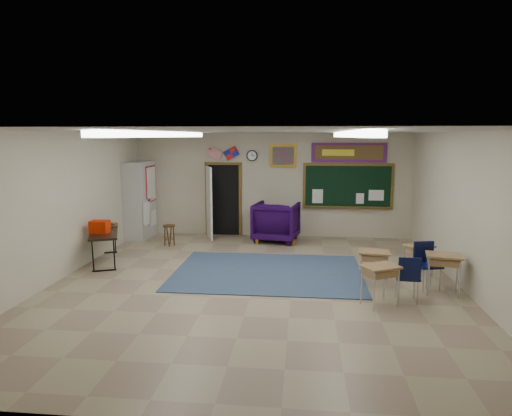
# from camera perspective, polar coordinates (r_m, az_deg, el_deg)

# --- Properties ---
(floor) EXTENTS (9.00, 9.00, 0.00)m
(floor) POSITION_cam_1_polar(r_m,az_deg,el_deg) (9.19, -0.17, -9.48)
(floor) COLOR gray
(floor) RESTS_ON ground
(back_wall) EXTENTS (8.00, 0.04, 3.00)m
(back_wall) POSITION_cam_1_polar(r_m,az_deg,el_deg) (13.28, 1.89, 2.88)
(back_wall) COLOR #B9B096
(back_wall) RESTS_ON floor
(front_wall) EXTENTS (8.00, 0.04, 3.00)m
(front_wall) POSITION_cam_1_polar(r_m,az_deg,el_deg) (4.50, -6.36, -9.37)
(front_wall) COLOR #B9B096
(front_wall) RESTS_ON floor
(left_wall) EXTENTS (0.04, 9.00, 3.00)m
(left_wall) POSITION_cam_1_polar(r_m,az_deg,el_deg) (10.07, -23.44, 0.18)
(left_wall) COLOR #B9B096
(left_wall) RESTS_ON floor
(right_wall) EXTENTS (0.04, 9.00, 3.00)m
(right_wall) POSITION_cam_1_polar(r_m,az_deg,el_deg) (9.31, 25.12, -0.60)
(right_wall) COLOR #B9B096
(right_wall) RESTS_ON floor
(ceiling) EXTENTS (8.00, 9.00, 0.04)m
(ceiling) POSITION_cam_1_polar(r_m,az_deg,el_deg) (8.72, -0.18, 9.56)
(ceiling) COLOR #B8B8B4
(ceiling) RESTS_ON back_wall
(area_rug) EXTENTS (4.00, 3.00, 0.02)m
(area_rug) POSITION_cam_1_polar(r_m,az_deg,el_deg) (9.93, 1.48, -8.00)
(area_rug) COLOR #334361
(area_rug) RESTS_ON floor
(fluorescent_strips) EXTENTS (3.86, 6.00, 0.10)m
(fluorescent_strips) POSITION_cam_1_polar(r_m,az_deg,el_deg) (8.72, -0.18, 9.17)
(fluorescent_strips) COLOR white
(fluorescent_strips) RESTS_ON ceiling
(doorway) EXTENTS (1.10, 0.89, 2.16)m
(doorway) POSITION_cam_1_polar(r_m,az_deg,el_deg) (13.38, -4.60, 0.99)
(doorway) COLOR black
(doorway) RESTS_ON back_wall
(chalkboard) EXTENTS (2.55, 0.14, 1.30)m
(chalkboard) POSITION_cam_1_polar(r_m,az_deg,el_deg) (13.27, 11.40, 2.55)
(chalkboard) COLOR brown
(chalkboard) RESTS_ON back_wall
(bulletin_board) EXTENTS (2.10, 0.05, 0.55)m
(bulletin_board) POSITION_cam_1_polar(r_m,az_deg,el_deg) (13.21, 11.53, 6.81)
(bulletin_board) COLOR #A00D11
(bulletin_board) RESTS_ON back_wall
(framed_art_print) EXTENTS (0.75, 0.05, 0.65)m
(framed_art_print) POSITION_cam_1_polar(r_m,az_deg,el_deg) (13.16, 3.43, 6.53)
(framed_art_print) COLOR #AA8020
(framed_art_print) RESTS_ON back_wall
(wall_clock) EXTENTS (0.32, 0.05, 0.32)m
(wall_clock) POSITION_cam_1_polar(r_m,az_deg,el_deg) (13.23, -0.50, 6.56)
(wall_clock) COLOR black
(wall_clock) RESTS_ON back_wall
(wall_flags) EXTENTS (1.16, 0.06, 0.70)m
(wall_flags) POSITION_cam_1_polar(r_m,az_deg,el_deg) (13.32, -4.17, 7.11)
(wall_flags) COLOR red
(wall_flags) RESTS_ON back_wall
(storage_cabinet) EXTENTS (0.59, 1.25, 2.20)m
(storage_cabinet) POSITION_cam_1_polar(r_m,az_deg,el_deg) (13.48, -14.28, 0.97)
(storage_cabinet) COLOR #A5A5A0
(storage_cabinet) RESTS_ON floor
(wingback_armchair) EXTENTS (1.35, 1.38, 1.09)m
(wingback_armchair) POSITION_cam_1_polar(r_m,az_deg,el_deg) (12.74, 2.54, -1.72)
(wingback_armchair) COLOR black
(wingback_armchair) RESTS_ON floor
(student_chair_reading) EXTENTS (0.49, 0.49, 0.90)m
(student_chair_reading) POSITION_cam_1_polar(r_m,az_deg,el_deg) (13.10, 0.97, -1.85)
(student_chair_reading) COLOR black
(student_chair_reading) RESTS_ON floor
(student_chair_desk_a) EXTENTS (0.44, 0.44, 0.84)m
(student_chair_desk_a) POSITION_cam_1_polar(r_m,az_deg,el_deg) (8.60, 18.38, -8.33)
(student_chair_desk_a) COLOR black
(student_chair_desk_a) RESTS_ON floor
(student_chair_desk_b) EXTENTS (0.55, 0.55, 0.90)m
(student_chair_desk_b) POSITION_cam_1_polar(r_m,az_deg,el_deg) (9.37, 20.68, -6.85)
(student_chair_desk_b) COLOR black
(student_chair_desk_b) RESTS_ON floor
(student_desk_front_left) EXTENTS (0.64, 0.51, 0.70)m
(student_desk_front_left) POSITION_cam_1_polar(r_m,az_deg,el_deg) (9.28, 14.52, -7.08)
(student_desk_front_left) COLOR olive
(student_desk_front_left) RESTS_ON floor
(student_desk_front_right) EXTENTS (0.66, 0.59, 0.65)m
(student_desk_front_right) POSITION_cam_1_polar(r_m,az_deg,el_deg) (10.29, 19.69, -5.90)
(student_desk_front_right) COLOR olive
(student_desk_front_right) RESTS_ON floor
(student_desk_back_left) EXTENTS (0.74, 0.68, 0.72)m
(student_desk_back_left) POSITION_cam_1_polar(r_m,az_deg,el_deg) (8.24, 15.20, -9.07)
(student_desk_back_left) COLOR olive
(student_desk_back_left) RESTS_ON floor
(student_desk_back_right) EXTENTS (0.71, 0.59, 0.76)m
(student_desk_back_right) POSITION_cam_1_polar(r_m,az_deg,el_deg) (9.20, 22.35, -7.40)
(student_desk_back_right) COLOR olive
(student_desk_back_right) RESTS_ON floor
(folding_table) EXTENTS (1.24, 1.89, 1.03)m
(folding_table) POSITION_cam_1_polar(r_m,az_deg,el_deg) (11.21, -18.40, -4.39)
(folding_table) COLOR black
(folding_table) RESTS_ON floor
(wooden_stool) EXTENTS (0.32, 0.32, 0.56)m
(wooden_stool) POSITION_cam_1_polar(r_m,az_deg,el_deg) (12.43, -10.78, -3.34)
(wooden_stool) COLOR #4E3117
(wooden_stool) RESTS_ON floor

